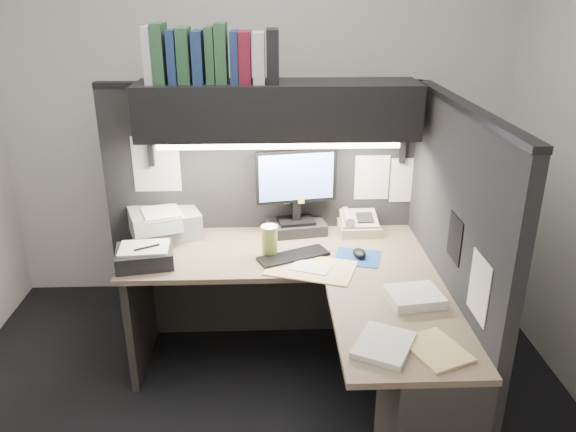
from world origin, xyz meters
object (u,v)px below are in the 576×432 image
object	(u,v)px
coffee_cup	(270,242)
notebook_stack	(145,256)
monitor	(296,201)
printer	(165,223)
telephone	(358,224)
overhead_shelf	(278,110)
keyboard	(293,256)
desk	(342,349)

from	to	relation	value
coffee_cup	notebook_stack	size ratio (longest dim) A/B	0.55
monitor	notebook_stack	size ratio (longest dim) A/B	1.74
printer	telephone	bearing A→B (deg)	-19.23
printer	notebook_stack	size ratio (longest dim) A/B	1.30
telephone	printer	distance (m)	1.18
overhead_shelf	notebook_stack	xyz separation A→B (m)	(-0.73, -0.34, -0.72)
monitor	printer	size ratio (longest dim) A/B	1.34
keyboard	notebook_stack	bearing A→B (deg)	158.36
desk	printer	world-z (taller)	printer
coffee_cup	monitor	bearing A→B (deg)	62.14
monitor	notebook_stack	world-z (taller)	monitor
desk	coffee_cup	size ratio (longest dim) A/B	10.20
desk	telephone	size ratio (longest dim) A/B	6.75
telephone	printer	size ratio (longest dim) A/B	0.64
keyboard	telephone	xyz separation A→B (m)	(0.42, 0.36, 0.04)
desk	keyboard	distance (m)	0.59
desk	overhead_shelf	size ratio (longest dim) A/B	1.10
telephone	coffee_cup	world-z (taller)	coffee_cup
notebook_stack	desk	bearing A→B (deg)	-21.91
monitor	coffee_cup	distance (m)	0.37
desk	telephone	world-z (taller)	telephone
notebook_stack	printer	bearing A→B (deg)	83.26
desk	overhead_shelf	world-z (taller)	overhead_shelf
notebook_stack	telephone	bearing A→B (deg)	17.99
keyboard	coffee_cup	distance (m)	0.16
keyboard	printer	size ratio (longest dim) A/B	1.02
printer	coffee_cup	bearing A→B (deg)	-45.58
overhead_shelf	keyboard	xyz separation A→B (m)	(0.08, -0.29, -0.76)
overhead_shelf	keyboard	bearing A→B (deg)	-75.69
coffee_cup	printer	xyz separation A→B (m)	(-0.63, 0.30, -0.01)
desk	monitor	xyz separation A→B (m)	(-0.19, 0.81, 0.50)
overhead_shelf	notebook_stack	bearing A→B (deg)	-155.32
overhead_shelf	keyboard	world-z (taller)	overhead_shelf
overhead_shelf	coffee_cup	xyz separation A→B (m)	(-0.06, -0.26, -0.69)
monitor	keyboard	bearing A→B (deg)	-105.03
coffee_cup	desk	bearing A→B (deg)	-54.28
desk	monitor	bearing A→B (deg)	103.44
monitor	telephone	xyz separation A→B (m)	(0.38, 0.01, -0.16)
overhead_shelf	notebook_stack	distance (m)	1.08
overhead_shelf	telephone	world-z (taller)	overhead_shelf
monitor	notebook_stack	distance (m)	0.94
coffee_cup	printer	world-z (taller)	coffee_cup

